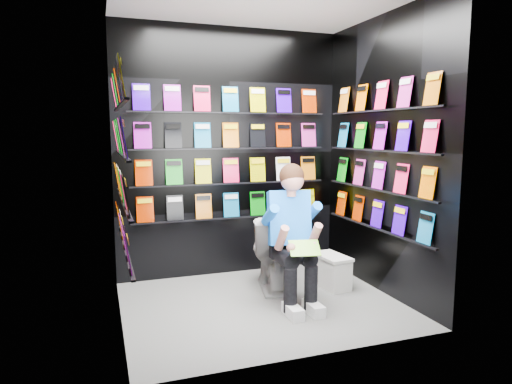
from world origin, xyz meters
name	(u,v)px	position (x,y,z in m)	size (l,w,h in m)	color
floor	(262,304)	(0.00, 0.00, 0.00)	(2.40, 2.40, 0.00)	slate
wall_back	(230,153)	(0.00, 1.00, 1.30)	(2.40, 0.04, 2.60)	black
wall_front	(315,167)	(0.00, -1.00, 1.30)	(2.40, 0.04, 2.60)	black
wall_left	(115,161)	(-1.20, 0.00, 1.30)	(0.04, 2.00, 2.60)	black
wall_right	(382,156)	(1.20, 0.00, 1.30)	(0.04, 2.00, 2.60)	black
comics_back	(231,153)	(0.00, 0.97, 1.31)	(2.10, 0.06, 1.37)	#F11B56
comics_left	(119,161)	(-1.17, 0.00, 1.31)	(0.06, 1.70, 1.37)	#F11B56
comics_right	(379,155)	(1.17, 0.00, 1.31)	(0.06, 1.70, 1.37)	#F11B56
toilet	(272,251)	(0.24, 0.38, 0.37)	(0.42, 0.75, 0.73)	silver
longbox	(331,273)	(0.80, 0.20, 0.15)	(0.22, 0.39, 0.29)	silver
longbox_lid	(332,257)	(0.80, 0.20, 0.31)	(0.24, 0.41, 0.03)	silver
reader	(288,220)	(0.24, 0.00, 0.75)	(0.49, 0.72, 1.33)	blue
held_comic	(305,248)	(0.24, -0.35, 0.58)	(0.25, 0.01, 0.17)	green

